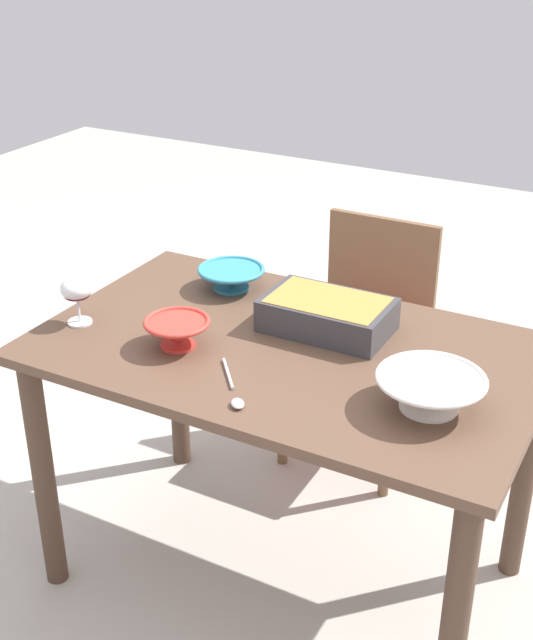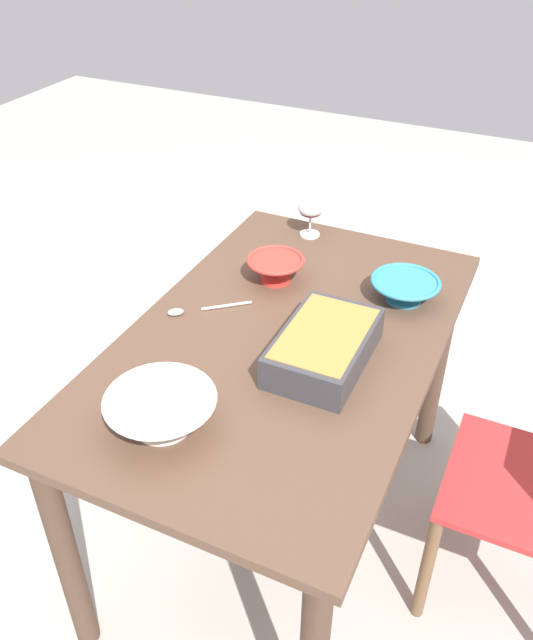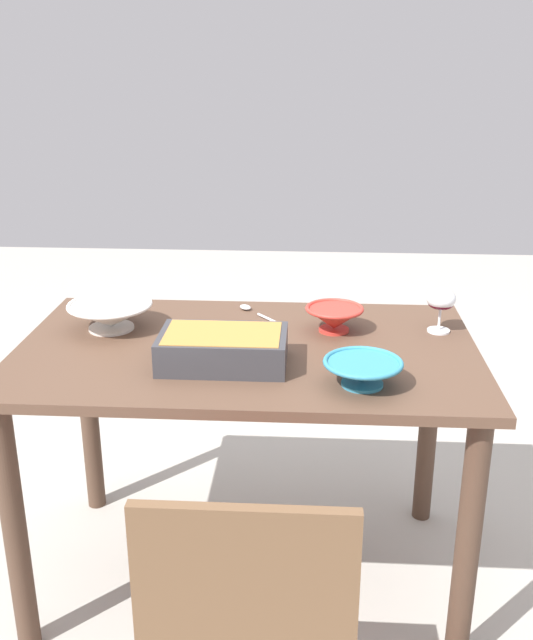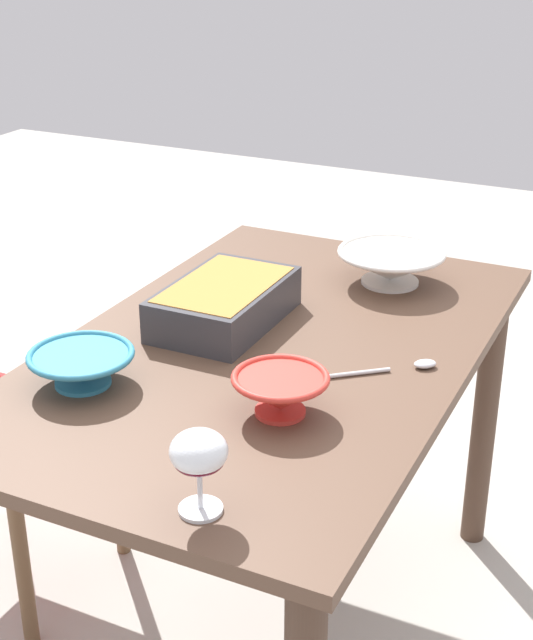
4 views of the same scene
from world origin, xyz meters
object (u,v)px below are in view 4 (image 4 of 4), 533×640
object	(u,v)px
dining_table	(271,397)
casserole_dish	(225,301)
serving_bowl	(391,265)
wine_glass	(199,456)
mixing_bowl	(280,392)
serving_spoon	(402,367)
small_bowl	(82,366)

from	to	relation	value
dining_table	casserole_dish	bearing A→B (deg)	68.99
casserole_dish	serving_bowl	xyz separation A→B (m)	(0.36, -0.24, -0.00)
wine_glass	mixing_bowl	bearing A→B (deg)	2.70
wine_glass	serving_bowl	world-z (taller)	wine_glass
dining_table	casserole_dish	xyz separation A→B (m)	(0.05, 0.13, 0.17)
casserole_dish	serving_spoon	distance (m)	0.41
mixing_bowl	small_bowl	distance (m)	0.38
wine_glass	serving_bowl	size ratio (longest dim) A/B	0.53
wine_glass	serving_spoon	distance (m)	0.58
wine_glass	small_bowl	xyz separation A→B (m)	(0.25, 0.39, -0.06)
small_bowl	serving_spoon	bearing A→B (deg)	-58.97
casserole_dish	small_bowl	world-z (taller)	casserole_dish
dining_table	small_bowl	world-z (taller)	small_bowl
dining_table	serving_spoon	size ratio (longest dim) A/B	6.61
mixing_bowl	small_bowl	bearing A→B (deg)	99.19
dining_table	mixing_bowl	distance (m)	0.33
dining_table	small_bowl	xyz separation A→B (m)	(-0.31, 0.24, 0.16)
serving_bowl	serving_spoon	size ratio (longest dim) A/B	1.29
casserole_dish	serving_spoon	size ratio (longest dim) A/B	1.71
wine_glass	casserole_dish	world-z (taller)	wine_glass
wine_glass	mixing_bowl	distance (m)	0.31
mixing_bowl	small_bowl	world-z (taller)	mixing_bowl
mixing_bowl	small_bowl	size ratio (longest dim) A/B	0.87
small_bowl	serving_spoon	world-z (taller)	small_bowl
casserole_dish	serving_bowl	bearing A→B (deg)	-33.70
casserole_dish	serving_bowl	world-z (taller)	casserole_dish
mixing_bowl	serving_bowl	distance (m)	0.66
small_bowl	serving_spoon	xyz separation A→B (m)	(0.31, -0.51, -0.03)
dining_table	serving_bowl	size ratio (longest dim) A/B	5.14
wine_glass	mixing_bowl	world-z (taller)	wine_glass
serving_bowl	serving_spoon	distance (m)	0.44
serving_spoon	dining_table	bearing A→B (deg)	90.41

